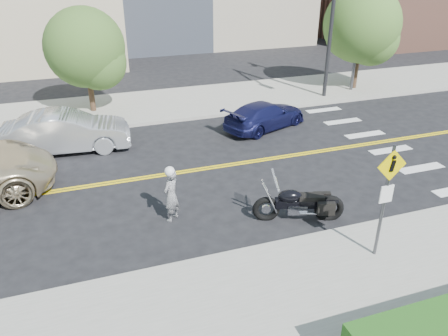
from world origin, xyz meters
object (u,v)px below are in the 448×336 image
pedestrian_sign (386,191)px  motorcyclist (171,194)px  parked_car_silver (66,132)px  motorcycle (300,196)px  parked_car_blue (265,115)px

pedestrian_sign → motorcyclist: size_ratio=1.75×
motorcyclist → parked_car_silver: bearing=-108.9°
parked_car_silver → pedestrian_sign: bearing=-138.0°
motorcycle → parked_car_silver: bearing=148.2°
motorcyclist → motorcycle: bearing=118.2°
parked_car_silver → parked_car_blue: (8.25, -0.24, -0.20)m
motorcycle → parked_car_blue: motorcycle is taller
parked_car_blue → motorcycle: bearing=141.6°
pedestrian_sign → motorcycle: bearing=113.5°
parked_car_blue → pedestrian_sign: bearing=151.2°
pedestrian_sign → motorcyclist: bearing=142.2°
pedestrian_sign → motorcyclist: pedestrian_sign is taller
motorcycle → parked_car_blue: (2.06, 7.08, -0.19)m
motorcycle → parked_car_silver: parked_car_silver is taller
parked_car_silver → motorcycle: bearing=-134.6°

